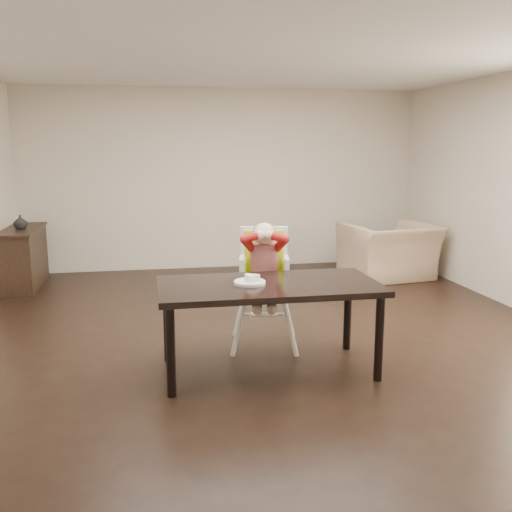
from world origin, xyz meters
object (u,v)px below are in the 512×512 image
(dining_table, at_px, (269,293))
(high_chair, at_px, (264,259))
(sideboard, at_px, (24,258))
(armchair, at_px, (389,242))

(dining_table, xyz_separation_m, high_chair, (0.09, 0.63, 0.15))
(sideboard, bearing_deg, dining_table, -52.86)
(dining_table, height_order, sideboard, sideboard)
(dining_table, distance_m, sideboard, 4.31)
(dining_table, relative_size, sideboard, 1.43)
(armchair, distance_m, sideboard, 5.00)
(dining_table, bearing_deg, high_chair, 81.93)
(dining_table, relative_size, high_chair, 1.54)
(high_chair, xyz_separation_m, armchair, (2.29, 2.39, -0.30))
(dining_table, bearing_deg, sideboard, 127.14)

